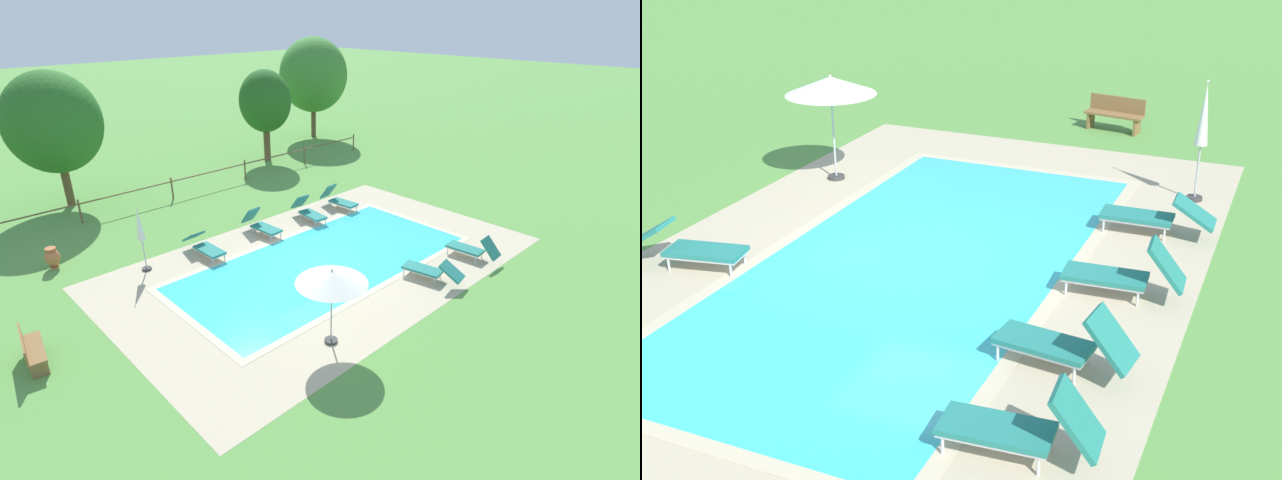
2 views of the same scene
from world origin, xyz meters
TOP-DOWN VIEW (x-y plane):
  - ground_plane at (0.00, 0.00)m, footprint 160.00×160.00m
  - pool_deck_paving at (0.00, 0.00)m, footprint 14.95×9.18m
  - swimming_pool_water at (0.00, 0.00)m, footprint 10.61×4.84m
  - pool_coping_rim at (0.00, 0.00)m, footprint 11.09×5.32m
  - sun_lounger_north_near_steps at (4.18, 3.32)m, footprint 0.74×1.87m
  - sun_lounger_north_far at (-0.13, 3.48)m, footprint 0.72×1.89m
  - sun_lounger_north_end at (1.64, -3.39)m, footprint 0.99×2.12m
  - sun_lounger_south_near_corner at (-2.80, 3.43)m, footprint 0.65×2.05m
  - sun_lounger_south_mid at (2.23, 3.23)m, footprint 0.81×1.94m
  - patio_umbrella_open_foreground at (-3.16, -3.48)m, footprint 1.91×1.91m
  - patio_umbrella_closed_row_west at (-4.89, 3.87)m, footprint 0.32×0.32m
  - wooden_bench_lawn_side at (-9.27, 1.16)m, footprint 0.69×1.55m

SIDE VIEW (x-z plane):
  - ground_plane at x=0.00m, z-range 0.00..0.00m
  - pool_deck_paving at x=0.00m, z-range 0.00..0.01m
  - swimming_pool_water at x=0.00m, z-range 0.00..0.01m
  - pool_coping_rim at x=0.00m, z-range 0.01..0.01m
  - sun_lounger_north_end at x=1.64m, z-range -0.03..0.75m
  - sun_lounger_south_near_corner at x=-2.80m, z-range -0.03..0.75m
  - sun_lounger_south_mid at x=2.23m, z-range -0.09..0.88m
  - sun_lounger_north_far at x=-0.13m, z-range -0.10..0.89m
  - sun_lounger_north_near_steps at x=4.18m, z-range -0.11..0.90m
  - wooden_bench_lawn_side at x=-9.27m, z-range 0.03..0.90m
  - patio_umbrella_closed_row_west at x=-4.89m, z-range 0.38..2.83m
  - patio_umbrella_open_foreground at x=-3.16m, z-range 0.89..3.16m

